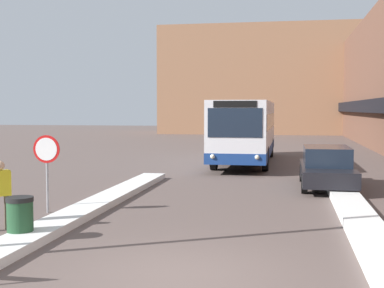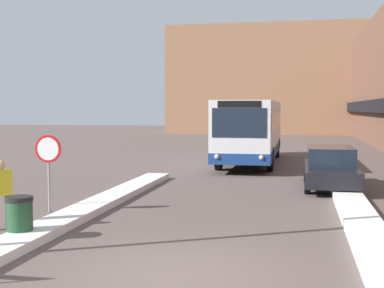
{
  "view_description": "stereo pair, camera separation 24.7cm",
  "coord_description": "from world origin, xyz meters",
  "px_view_note": "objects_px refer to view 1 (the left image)",
  "views": [
    {
      "loc": [
        1.85,
        -8.78,
        2.84
      ],
      "look_at": [
        -0.5,
        4.09,
        1.99
      ],
      "focal_mm": 50.0,
      "sensor_mm": 36.0,
      "label": 1
    },
    {
      "loc": [
        2.09,
        -8.73,
        2.84
      ],
      "look_at": [
        -0.5,
        4.09,
        1.99
      ],
      "focal_mm": 50.0,
      "sensor_mm": 36.0,
      "label": 2
    }
  ],
  "objects_px": {
    "parked_car_front": "(327,167)",
    "stop_sign": "(47,157)",
    "city_bus": "(246,129)",
    "trash_bin": "(20,219)",
    "pedestrian": "(0,189)"
  },
  "relations": [
    {
      "from": "parked_car_front",
      "to": "stop_sign",
      "type": "distance_m",
      "value": 10.08
    },
    {
      "from": "city_bus",
      "to": "trash_bin",
      "type": "xyz_separation_m",
      "value": [
        -3.45,
        -17.6,
        -1.29
      ]
    },
    {
      "from": "city_bus",
      "to": "pedestrian",
      "type": "bearing_deg",
      "value": -104.71
    },
    {
      "from": "city_bus",
      "to": "parked_car_front",
      "type": "xyz_separation_m",
      "value": [
        3.6,
        -8.34,
        -1.02
      ]
    },
    {
      "from": "stop_sign",
      "to": "pedestrian",
      "type": "distance_m",
      "value": 2.21
    },
    {
      "from": "parked_car_front",
      "to": "trash_bin",
      "type": "height_order",
      "value": "parked_car_front"
    },
    {
      "from": "stop_sign",
      "to": "pedestrian",
      "type": "xyz_separation_m",
      "value": [
        -0.16,
        -2.13,
        -0.56
      ]
    },
    {
      "from": "city_bus",
      "to": "parked_car_front",
      "type": "height_order",
      "value": "city_bus"
    },
    {
      "from": "city_bus",
      "to": "stop_sign",
      "type": "height_order",
      "value": "city_bus"
    },
    {
      "from": "stop_sign",
      "to": "trash_bin",
      "type": "bearing_deg",
      "value": -75.19
    },
    {
      "from": "pedestrian",
      "to": "parked_car_front",
      "type": "bearing_deg",
      "value": -3.23
    },
    {
      "from": "stop_sign",
      "to": "trash_bin",
      "type": "relative_size",
      "value": 2.25
    },
    {
      "from": "parked_car_front",
      "to": "stop_sign",
      "type": "bearing_deg",
      "value": -141.31
    },
    {
      "from": "pedestrian",
      "to": "trash_bin",
      "type": "distance_m",
      "value": 1.37
    },
    {
      "from": "trash_bin",
      "to": "city_bus",
      "type": "bearing_deg",
      "value": 78.9
    }
  ]
}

